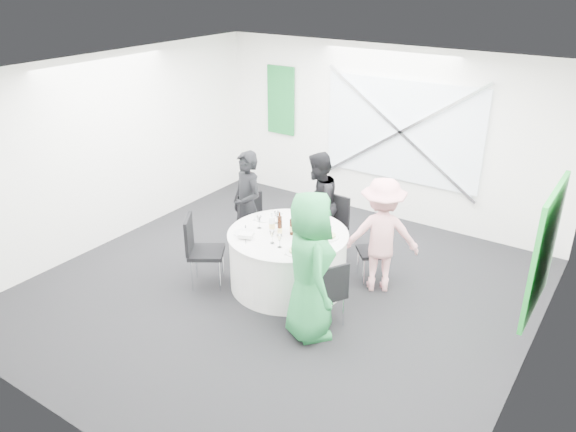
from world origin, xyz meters
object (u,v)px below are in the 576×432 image
Objects in this scene: person_woman_pink at (381,235)px; green_water_bottle at (298,226)px; chair_front_left at (199,246)px; person_man_back_left at (247,205)px; person_woman_green at (310,266)px; chair_front_right at (329,290)px; person_man_back at (318,204)px; chair_back at (333,222)px; chair_back_left at (253,220)px; chair_back_right at (379,246)px; clear_water_bottle at (272,224)px; banquet_table at (288,259)px.

person_woman_pink is 4.84× the size of green_water_bottle.
chair_front_left is 1.02m from person_man_back_left.
person_man_back_left is 1.98m from person_woman_pink.
person_woman_green is (1.73, -1.11, 0.08)m from person_man_back_left.
person_man_back reaches higher than chair_front_right.
chair_back reaches higher than chair_back_left.
chair_back_right is 0.55× the size of person_woman_pink.
chair_front_right is 2.70× the size of green_water_bottle.
clear_water_bottle is (-0.26, -1.14, 0.34)m from chair_back.
clear_water_bottle is (-0.19, -0.08, 0.48)m from banquet_table.
chair_back is 1.09m from person_woman_pink.
person_woman_green is at bearing -45.77° from chair_back_right.
person_man_back_left reaches higher than green_water_bottle.
clear_water_bottle is at bearing -82.20° from chair_front_right.
banquet_table is 1.09m from person_man_back_left.
person_woman_pink is at bearing -155.99° from chair_front_right.
chair_back_left reaches higher than chair_front_right.
chair_front_right is 0.49× the size of person_woman_green.
person_woman_pink is at bearing 60.54° from person_man_back.
person_woman_green is at bearing 1.34° from chair_front_right.
person_woman_pink is (1.20, -0.43, 0.00)m from person_man_back.
person_man_back_left is at bearing 158.90° from banquet_table.
chair_back_right is at bearing -150.54° from chair_front_right.
clear_water_bottle reaches higher than chair_front_left.
chair_back_right is 1.32m from chair_front_right.
person_man_back_left is 0.90× the size of person_woman_green.
chair_front_right is 0.56× the size of person_man_back.
person_woman_pink reaches higher than chair_back_left.
person_woman_green reaches higher than chair_front_left.
chair_back is at bearing 86.35° from banquet_table.
green_water_bottle is (-0.88, -0.58, 0.12)m from person_woman_pink.
person_woman_pink is at bearing -13.76° from chair_back_right.
chair_back_right is at bearing 68.63° from person_man_back.
green_water_bottle is at bearing -6.45° from person_woman_green.
chair_back_left is at bearing 156.69° from green_water_bottle.
clear_water_bottle is at bearing -158.36° from banquet_table.
person_man_back is at bearing -58.73° from chair_front_left.
chair_back_right is 0.54× the size of person_man_back_left.
person_man_back_left is at bearing -23.45° from person_woman_pink.
chair_back_right is 1.17m from green_water_bottle.
person_man_back_left is 5.84× the size of clear_water_bottle.
chair_back_right is at bearing 41.30° from banquet_table.
green_water_bottle is at bearing 8.47° from banquet_table.
person_man_back_left is 1.01m from person_man_back.
chair_back is 0.51× the size of person_woman_green.
chair_front_left is at bearing -35.03° from person_man_back.
banquet_table is 1.23m from chair_back_right.
chair_front_left is at bearing -146.45° from banquet_table.
person_woman_pink reaches higher than chair_back_right.
person_woman_pink is at bearing 33.32° from green_water_bottle.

